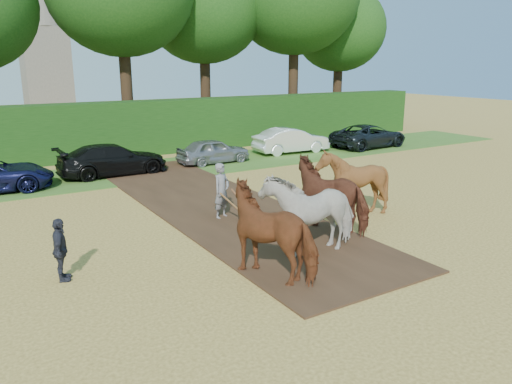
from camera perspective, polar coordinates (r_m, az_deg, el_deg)
ground at (r=11.99m, az=4.12°, el=-10.51°), size 120.00×120.00×0.00m
earth_strip at (r=18.36m, az=-4.79°, el=-1.43°), size 4.50×17.00×0.05m
grass_verge at (r=24.20m, az=-15.51°, el=1.99°), size 50.00×5.00×0.03m
hedgerow at (r=28.25m, az=-18.31°, el=6.60°), size 46.00×1.60×3.00m
spectator_far at (r=12.75m, az=-21.46°, el=-6.20°), size 0.60×0.98×1.55m
plough_team at (r=14.71m, az=7.12°, el=-1.13°), size 7.44×6.54×2.26m
parked_cars at (r=24.30m, az=-12.68°, el=3.86°), size 35.72×3.25×1.46m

